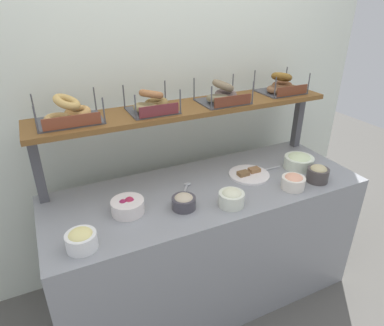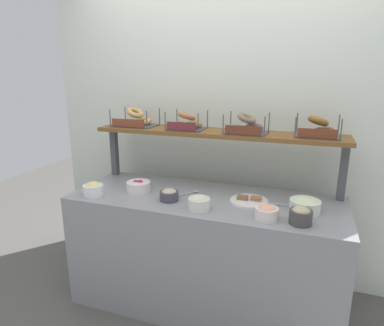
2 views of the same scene
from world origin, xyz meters
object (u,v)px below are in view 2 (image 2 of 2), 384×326
at_px(bowl_scallion_spread, 305,205).
at_px(bagel_basket_poppy, 246,126).
at_px(bowl_beet_salad, 139,186).
at_px(bowl_hummus, 301,215).
at_px(bagel_basket_everything, 187,123).
at_px(bowl_egg_salad, 93,189).
at_px(bowl_potato_salad, 199,203).
at_px(serving_plate_white, 249,201).
at_px(serving_spoon_near_plate, 270,203).
at_px(bagel_basket_sesame, 135,120).
at_px(bowl_lox_spread, 267,212).
at_px(bowl_tuna_salad, 169,195).
at_px(bagel_basket_cinnamon_raisin, 317,130).
at_px(serving_spoon_by_edge, 191,192).

relative_size(bowl_scallion_spread, bagel_basket_poppy, 0.65).
bearing_deg(bowl_beet_salad, bowl_hummus, -8.58).
bearing_deg(bowl_hummus, bagel_basket_poppy, 132.39).
height_order(bowl_beet_salad, bagel_basket_everything, bagel_basket_everything).
height_order(bowl_egg_salad, bowl_potato_salad, bowl_egg_salad).
relative_size(bagel_basket_everything, bagel_basket_poppy, 0.94).
bearing_deg(bagel_basket_everything, bowl_potato_salad, -61.25).
distance_m(bowl_egg_salad, bagel_basket_everything, 0.84).
bearing_deg(bagel_basket_poppy, serving_plate_white, -70.07).
bearing_deg(serving_spoon_near_plate, bowl_egg_salad, -168.09).
relative_size(bowl_egg_salad, bagel_basket_sesame, 0.42).
bearing_deg(bagel_basket_everything, bowl_lox_spread, -35.02).
bearing_deg(bowl_tuna_salad, bowl_hummus, -5.62).
xyz_separation_m(bagel_basket_everything, bagel_basket_poppy, (0.46, -0.02, 0.00)).
relative_size(bowl_tuna_salad, bagel_basket_everything, 0.47).
distance_m(bowl_hummus, serving_spoon_near_plate, 0.32).
distance_m(bagel_basket_poppy, bagel_basket_cinnamon_raisin, 0.48).
height_order(bagel_basket_poppy, bagel_basket_cinnamon_raisin, bagel_basket_cinnamon_raisin).
xyz_separation_m(bowl_hummus, bowl_egg_salad, (-1.41, -0.01, -0.00)).
bearing_deg(bowl_scallion_spread, serving_plate_white, 172.68).
bearing_deg(bowl_tuna_salad, serving_spoon_by_edge, 61.98).
bearing_deg(serving_spoon_near_plate, bowl_tuna_salad, -166.34).
xyz_separation_m(serving_spoon_by_edge, bagel_basket_everything, (-0.11, 0.22, 0.47)).
distance_m(bowl_beet_salad, bowl_egg_salad, 0.32).
xyz_separation_m(bowl_potato_salad, bagel_basket_cinnamon_raisin, (0.67, 0.50, 0.43)).
height_order(bowl_beet_salad, bagel_basket_sesame, bagel_basket_sesame).
distance_m(serving_plate_white, serving_spoon_near_plate, 0.14).
relative_size(bowl_hummus, bowl_egg_salad, 0.94).
bearing_deg(bowl_beet_salad, bagel_basket_sesame, 120.12).
distance_m(bowl_egg_salad, bagel_basket_poppy, 1.18).
xyz_separation_m(bowl_egg_salad, serving_spoon_near_plate, (1.21, 0.25, -0.04)).
relative_size(bowl_hummus, serving_plate_white, 0.51).
bearing_deg(serving_spoon_by_edge, bowl_lox_spread, -24.91).
bearing_deg(serving_spoon_near_plate, bowl_beet_salad, -175.62).
relative_size(bowl_beet_salad, bagel_basket_everything, 0.63).
bearing_deg(bowl_potato_salad, bowl_tuna_salad, 160.61).
height_order(bowl_hummus, bowl_egg_salad, bowl_hummus).
height_order(bowl_tuna_salad, bagel_basket_cinnamon_raisin, bagel_basket_cinnamon_raisin).
height_order(bowl_lox_spread, bagel_basket_sesame, bagel_basket_sesame).
height_order(bowl_scallion_spread, serving_spoon_by_edge, bowl_scallion_spread).
relative_size(bowl_lox_spread, serving_spoon_by_edge, 0.92).
xyz_separation_m(bowl_scallion_spread, bowl_egg_salad, (-1.43, -0.20, 0.00)).
xyz_separation_m(bowl_hummus, bagel_basket_poppy, (-0.42, 0.46, 0.43)).
distance_m(serving_spoon_near_plate, bagel_basket_cinnamon_raisin, 0.59).
height_order(bowl_hummus, bagel_basket_cinnamon_raisin, bagel_basket_cinnamon_raisin).
relative_size(serving_plate_white, bagel_basket_everything, 0.93).
bearing_deg(bagel_basket_everything, bowl_beet_salad, -130.73).
bearing_deg(bagel_basket_cinnamon_raisin, bowl_potato_salad, -143.31).
xyz_separation_m(bowl_egg_salad, bagel_basket_everything, (0.53, 0.49, 0.43)).
bearing_deg(bagel_basket_everything, serving_plate_white, -24.22).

